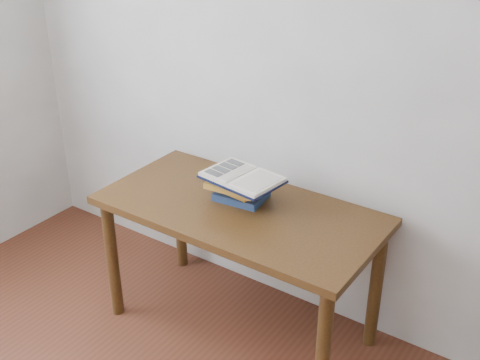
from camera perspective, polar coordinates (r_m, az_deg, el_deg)
The scene contains 3 objects.
desk at distance 2.77m, azimuth -0.06°, elevation -4.37°, with size 1.29×0.65×0.69m.
book_stack at distance 2.76m, azimuth -0.09°, elevation -0.70°, with size 0.26×0.22×0.12m.
open_book at distance 2.68m, azimuth 0.23°, elevation 0.25°, with size 0.37×0.28×0.03m.
Camera 1 is at (1.24, -0.57, 2.03)m, focal length 45.00 mm.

